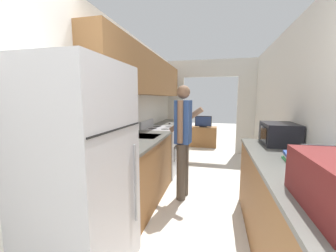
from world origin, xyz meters
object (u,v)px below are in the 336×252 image
(book_stack, at_px, (299,159))
(microwave, at_px, (279,134))
(refrigerator, at_px, (82,175))
(knife, at_px, (170,123))
(range_oven, at_px, (161,150))
(person, at_px, (183,139))
(tv_cabinet, at_px, (203,137))
(television, at_px, (203,122))

(book_stack, bearing_deg, microwave, 87.35)
(refrigerator, xyz_separation_m, knife, (0.01, 3.14, 0.05))
(range_oven, relative_size, microwave, 2.04)
(refrigerator, relative_size, person, 1.05)
(refrigerator, distance_m, tv_cabinet, 5.07)
(tv_cabinet, bearing_deg, range_oven, -104.49)
(book_stack, height_order, tv_cabinet, book_stack)
(book_stack, bearing_deg, range_oven, 133.63)
(book_stack, xyz_separation_m, knife, (-1.74, 2.53, -0.03))
(tv_cabinet, height_order, television, television)
(microwave, distance_m, book_stack, 0.79)
(refrigerator, xyz_separation_m, range_oven, (-0.02, 2.46, -0.41))
(person, bearing_deg, television, 6.25)
(tv_cabinet, bearing_deg, knife, -108.58)
(refrigerator, relative_size, book_stack, 5.57)
(knife, bearing_deg, person, -71.83)
(person, relative_size, tv_cabinet, 2.04)
(range_oven, distance_m, book_stack, 2.62)
(microwave, xyz_separation_m, tv_cabinet, (-1.15, 3.61, -0.74))
(microwave, bearing_deg, television, 107.91)
(refrigerator, xyz_separation_m, tv_cabinet, (0.63, 5.00, -0.57))
(refrigerator, height_order, knife, refrigerator)
(refrigerator, bearing_deg, knife, 89.90)
(refrigerator, bearing_deg, tv_cabinet, 82.80)
(person, relative_size, book_stack, 5.30)
(television, xyz_separation_m, knife, (-0.63, -1.82, 0.14))
(person, distance_m, television, 3.40)
(knife, bearing_deg, microwave, -45.79)
(person, xyz_separation_m, television, (0.07, 3.40, -0.12))
(television, bearing_deg, tv_cabinet, 90.00)
(range_oven, distance_m, television, 2.60)
(range_oven, xyz_separation_m, book_stack, (1.77, -1.86, 0.49))
(range_oven, bearing_deg, television, 75.28)
(television, distance_m, knife, 1.93)
(person, bearing_deg, range_oven, 40.31)
(television, bearing_deg, range_oven, -104.72)
(range_oven, bearing_deg, microwave, -30.86)
(refrigerator, height_order, book_stack, refrigerator)
(microwave, height_order, tv_cabinet, microwave)
(range_oven, xyz_separation_m, microwave, (1.81, -1.08, 0.59))
(range_oven, height_order, microwave, microwave)
(refrigerator, distance_m, book_stack, 1.85)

